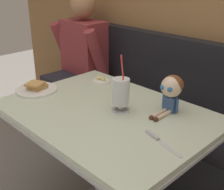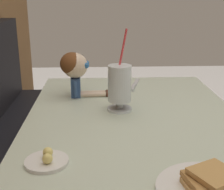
% 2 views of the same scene
% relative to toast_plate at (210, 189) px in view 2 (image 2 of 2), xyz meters
% --- Properties ---
extents(diner_table, '(1.11, 0.81, 0.74)m').
position_rel_toast_plate_xyz_m(diner_table, '(0.50, 0.12, -0.21)').
color(diner_table, beige).
rests_on(diner_table, ground).
extents(toast_plate, '(0.25, 0.25, 0.06)m').
position_rel_toast_plate_xyz_m(toast_plate, '(0.00, 0.00, 0.00)').
color(toast_plate, white).
rests_on(toast_plate, diner_table).
extents(milkshake_glass, '(0.10, 0.10, 0.31)m').
position_rel_toast_plate_xyz_m(milkshake_glass, '(0.55, 0.17, 0.09)').
color(milkshake_glass, silver).
rests_on(milkshake_glass, diner_table).
extents(butter_saucer, '(0.12, 0.12, 0.04)m').
position_rel_toast_plate_xyz_m(butter_saucer, '(0.16, 0.39, -0.01)').
color(butter_saucer, white).
rests_on(butter_saucer, diner_table).
extents(butter_knife, '(0.23, 0.08, 0.01)m').
position_rel_toast_plate_xyz_m(butter_knife, '(0.87, 0.08, -0.01)').
color(butter_knife, silver).
rests_on(butter_knife, diner_table).
extents(seated_doll, '(0.12, 0.22, 0.20)m').
position_rel_toast_plate_xyz_m(seated_doll, '(0.74, 0.35, 0.11)').
color(seated_doll, '#385689').
rests_on(seated_doll, diner_table).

